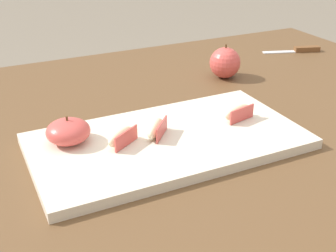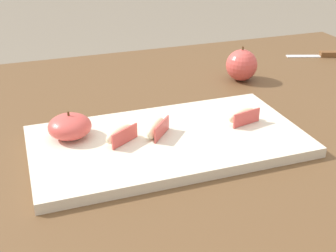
{
  "view_description": "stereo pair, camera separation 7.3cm",
  "coord_description": "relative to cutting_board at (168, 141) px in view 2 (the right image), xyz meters",
  "views": [
    {
      "loc": [
        -0.33,
        -0.67,
        1.11
      ],
      "look_at": [
        -0.04,
        -0.08,
        0.78
      ],
      "focal_mm": 47.35,
      "sensor_mm": 36.0,
      "label": 1
    },
    {
      "loc": [
        -0.26,
        -0.7,
        1.11
      ],
      "look_at": [
        -0.04,
        -0.08,
        0.78
      ],
      "focal_mm": 47.35,
      "sensor_mm": 36.0,
      "label": 2
    }
  ],
  "objects": [
    {
      "name": "whole_apple_pink_lady",
      "position": [
        0.26,
        0.24,
        0.03
      ],
      "size": [
        0.07,
        0.07,
        0.08
      ],
      "color": "#D14C47",
      "rests_on": "dining_table"
    },
    {
      "name": "paring_knife",
      "position": [
        0.57,
        0.32,
        -0.0
      ],
      "size": [
        0.16,
        0.07,
        0.01
      ],
      "color": "silver",
      "rests_on": "dining_table"
    },
    {
      "name": "apple_wedge_right",
      "position": [
        -0.02,
        0.01,
        0.02
      ],
      "size": [
        0.06,
        0.06,
        0.03
      ],
      "color": "beige",
      "rests_on": "cutting_board"
    },
    {
      "name": "apple_wedge_near_knife",
      "position": [
        0.14,
        0.01,
        0.02
      ],
      "size": [
        0.06,
        0.04,
        0.03
      ],
      "color": "beige",
      "rests_on": "cutting_board"
    },
    {
      "name": "cutting_board",
      "position": [
        0.0,
        0.0,
        0.0
      ],
      "size": [
        0.46,
        0.24,
        0.02
      ],
      "color": "beige",
      "rests_on": "dining_table"
    },
    {
      "name": "apple_wedge_middle",
      "position": [
        -0.08,
        0.01,
        0.02
      ],
      "size": [
        0.06,
        0.05,
        0.03
      ],
      "color": "beige",
      "rests_on": "cutting_board"
    },
    {
      "name": "apple_half_skin_up",
      "position": [
        -0.15,
        0.05,
        0.03
      ],
      "size": [
        0.07,
        0.07,
        0.05
      ],
      "color": "#D14C47",
      "rests_on": "cutting_board"
    },
    {
      "name": "dining_table",
      "position": [
        0.04,
        0.08,
        -0.1
      ],
      "size": [
        1.35,
        0.94,
        0.74
      ],
      "color": "brown",
      "rests_on": "ground_plane"
    }
  ]
}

